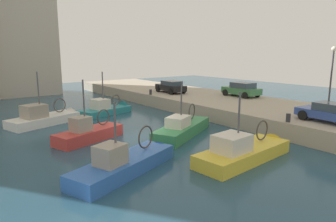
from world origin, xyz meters
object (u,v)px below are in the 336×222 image
(parked_car_green, at_px, (242,89))
(fishing_boat_red, at_px, (93,137))
(fishing_boat_blue, at_px, (129,168))
(mooring_bollard_south, at_px, (288,118))
(parked_car_black, at_px, (171,87))
(mooring_bollard_mid, at_px, (151,92))
(quay_streetlamp, at_px, (332,68))
(fishing_boat_yellow, at_px, (247,156))
(parked_car_blue, at_px, (333,113))
(fishing_boat_white, at_px, (48,121))
(fishing_boat_teal, at_px, (109,112))
(fishing_boat_green, at_px, (184,133))

(parked_car_green, bearing_deg, fishing_boat_red, -174.10)
(fishing_boat_blue, distance_m, fishing_boat_red, 6.13)
(mooring_bollard_south, bearing_deg, parked_car_black, 80.56)
(mooring_bollard_mid, relative_size, quay_streetlamp, 0.11)
(parked_car_green, distance_m, mooring_bollard_south, 11.52)
(fishing_boat_yellow, bearing_deg, quay_streetlamp, 5.30)
(mooring_bollard_mid, bearing_deg, fishing_boat_yellow, -106.31)
(fishing_boat_yellow, bearing_deg, mooring_bollard_south, 8.68)
(fishing_boat_red, xyz_separation_m, parked_car_green, (16.70, 1.72, 1.80))
(fishing_boat_red, height_order, parked_car_blue, fishing_boat_red)
(fishing_boat_white, bearing_deg, quay_streetlamp, -39.66)
(fishing_boat_teal, bearing_deg, parked_car_blue, -66.32)
(fishing_boat_yellow, bearing_deg, fishing_boat_blue, 158.29)
(fishing_boat_white, height_order, mooring_bollard_south, fishing_boat_white)
(fishing_boat_green, height_order, parked_car_black, fishing_boat_green)
(fishing_boat_white, relative_size, mooring_bollard_south, 11.87)
(parked_car_green, relative_size, quay_streetlamp, 0.79)
(parked_car_blue, bearing_deg, parked_car_black, 87.93)
(fishing_boat_yellow, height_order, quay_streetlamp, quay_streetlamp)
(fishing_boat_green, bearing_deg, fishing_boat_yellow, -94.67)
(fishing_boat_yellow, height_order, parked_car_black, fishing_boat_yellow)
(parked_car_black, bearing_deg, fishing_boat_red, -146.82)
(fishing_boat_green, relative_size, parked_car_green, 1.80)
(fishing_boat_yellow, xyz_separation_m, parked_car_green, (11.56, 10.14, 1.79))
(fishing_boat_green, distance_m, parked_car_blue, 9.61)
(fishing_boat_red, distance_m, parked_car_black, 15.27)
(mooring_bollard_south, xyz_separation_m, quay_streetlamp, (5.65, 0.23, 2.98))
(fishing_boat_green, relative_size, quay_streetlamp, 1.43)
(fishing_boat_green, bearing_deg, fishing_boat_red, 155.29)
(fishing_boat_blue, height_order, parked_car_black, fishing_boat_blue)
(fishing_boat_teal, height_order, mooring_bollard_south, fishing_boat_teal)
(quay_streetlamp, bearing_deg, fishing_boat_white, 140.34)
(fishing_boat_teal, xyz_separation_m, mooring_bollard_south, (5.36, -14.98, 1.34))
(fishing_boat_red, height_order, mooring_bollard_south, fishing_boat_red)
(fishing_boat_white, distance_m, parked_car_green, 18.44)
(fishing_boat_red, distance_m, parked_car_blue, 15.44)
(fishing_boat_blue, bearing_deg, parked_car_green, 24.14)
(parked_car_black, bearing_deg, fishing_boat_green, -123.04)
(fishing_boat_white, bearing_deg, parked_car_blue, -50.59)
(fishing_boat_teal, xyz_separation_m, parked_car_green, (12.02, -5.58, 1.79))
(fishing_boat_blue, bearing_deg, fishing_boat_white, 91.46)
(fishing_boat_teal, distance_m, mooring_bollard_mid, 5.62)
(parked_car_black, bearing_deg, fishing_boat_yellow, -114.32)
(fishing_boat_green, distance_m, parked_car_green, 12.03)
(fishing_boat_teal, distance_m, parked_car_black, 8.26)
(mooring_bollard_mid, height_order, quay_streetlamp, quay_streetlamp)
(fishing_boat_red, distance_m, mooring_bollard_mid, 13.12)
(fishing_boat_teal, bearing_deg, mooring_bollard_south, -70.30)
(fishing_boat_green, relative_size, mooring_bollard_south, 12.52)
(fishing_boat_teal, bearing_deg, quay_streetlamp, -53.24)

